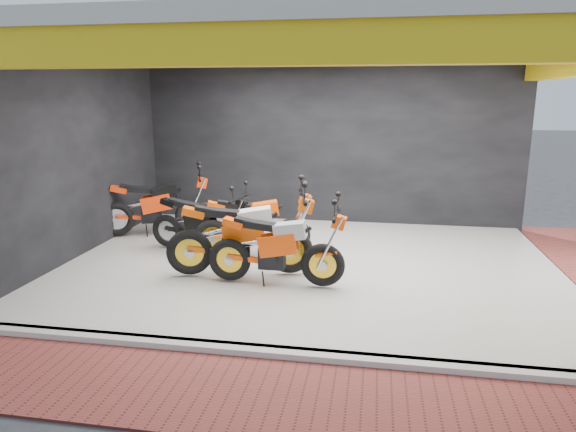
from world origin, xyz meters
name	(u,v)px	position (x,y,z in m)	size (l,w,h in m)	color
ground	(289,319)	(0.00, 0.00, 0.00)	(80.00, 80.00, 0.00)	#2D2D30
showroom_floor	(309,266)	(0.00, 2.00, 0.05)	(8.00, 6.00, 0.10)	white
showroom_ceiling	(312,43)	(0.00, 2.00, 3.60)	(8.40, 6.40, 0.20)	beige
back_wall	(329,146)	(0.00, 5.10, 1.75)	(8.20, 0.20, 3.50)	black
left_wall	(75,159)	(-4.10, 2.00, 1.75)	(0.20, 6.20, 3.50)	black
header_beam_front	(272,45)	(0.00, -1.00, 3.30)	(8.40, 0.30, 0.40)	gold
floor_kerb	(274,353)	(0.00, -1.02, 0.05)	(8.00, 0.20, 0.10)	white
paver_front	(258,395)	(0.00, -1.80, 0.01)	(9.00, 1.40, 0.03)	maroon
moto_hero	(290,229)	(-0.23, 1.39, 0.83)	(2.38, 0.88, 1.45)	#E05309
moto_row_a	(323,244)	(0.33, 0.92, 0.76)	(2.15, 0.80, 1.31)	#FF4C0A
moto_row_b	(231,221)	(-1.39, 2.19, 0.71)	(2.01, 0.74, 1.23)	black
moto_row_c	(292,218)	(-0.36, 2.42, 0.75)	(2.13, 0.79, 1.30)	#FF560A
moto_row_d	(191,200)	(-2.58, 3.47, 0.78)	(2.24, 0.83, 1.37)	#FC380A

